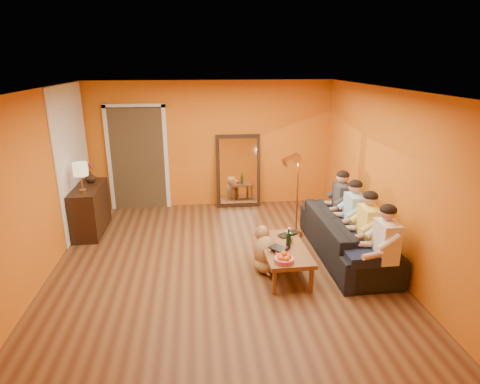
{
  "coord_description": "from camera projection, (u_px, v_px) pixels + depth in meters",
  "views": [
    {
      "loc": [
        -0.31,
        -5.44,
        2.98
      ],
      "look_at": [
        0.35,
        0.5,
        1.0
      ],
      "focal_mm": 30.0,
      "sensor_mm": 36.0,
      "label": 1
    }
  ],
  "objects": [
    {
      "name": "room_shell",
      "position": [
        218.0,
        177.0,
        6.05
      ],
      "size": [
        5.0,
        5.5,
        2.6
      ],
      "color": "brown",
      "rests_on": "ground"
    },
    {
      "name": "white_accent",
      "position": [
        73.0,
        159.0,
        7.09
      ],
      "size": [
        0.02,
        1.9,
        2.58
      ],
      "primitive_type": "cube",
      "color": "white",
      "rests_on": "wall_left"
    },
    {
      "name": "doorway_recess",
      "position": [
        139.0,
        158.0,
        8.29
      ],
      "size": [
        1.06,
        0.3,
        2.1
      ],
      "primitive_type": "cube",
      "color": "#3F2D19",
      "rests_on": "floor"
    },
    {
      "name": "door_jamb_left",
      "position": [
        109.0,
        160.0,
        8.11
      ],
      "size": [
        0.08,
        0.06,
        2.2
      ],
      "primitive_type": "cube",
      "color": "white",
      "rests_on": "wall_back"
    },
    {
      "name": "door_jamb_right",
      "position": [
        166.0,
        158.0,
        8.23
      ],
      "size": [
        0.08,
        0.06,
        2.2
      ],
      "primitive_type": "cube",
      "color": "white",
      "rests_on": "wall_back"
    },
    {
      "name": "door_header",
      "position": [
        134.0,
        106.0,
        7.84
      ],
      "size": [
        1.22,
        0.06,
        0.08
      ],
      "primitive_type": "cube",
      "color": "white",
      "rests_on": "wall_back"
    },
    {
      "name": "mirror_frame",
      "position": [
        238.0,
        171.0,
        8.41
      ],
      "size": [
        0.92,
        0.27,
        1.51
      ],
      "primitive_type": "cube",
      "rotation": [
        -0.14,
        0.0,
        0.0
      ],
      "color": "black",
      "rests_on": "floor"
    },
    {
      "name": "mirror_glass",
      "position": [
        238.0,
        171.0,
        8.37
      ],
      "size": [
        0.78,
        0.21,
        1.35
      ],
      "primitive_type": "cube",
      "rotation": [
        -0.14,
        0.0,
        0.0
      ],
      "color": "white",
      "rests_on": "mirror_frame"
    },
    {
      "name": "sideboard",
      "position": [
        91.0,
        209.0,
        7.2
      ],
      "size": [
        0.44,
        1.18,
        0.85
      ],
      "primitive_type": "cube",
      "color": "black",
      "rests_on": "floor"
    },
    {
      "name": "table_lamp",
      "position": [
        81.0,
        177.0,
        6.7
      ],
      "size": [
        0.24,
        0.24,
        0.51
      ],
      "primitive_type": null,
      "color": "beige",
      "rests_on": "sideboard"
    },
    {
      "name": "sofa",
      "position": [
        347.0,
        236.0,
        6.31
      ],
      "size": [
        2.3,
        0.9,
        0.67
      ],
      "primitive_type": "imported",
      "rotation": [
        0.0,
        0.0,
        1.57
      ],
      "color": "black",
      "rests_on": "floor"
    },
    {
      "name": "coffee_table",
      "position": [
        283.0,
        260.0,
        5.83
      ],
      "size": [
        0.64,
        1.23,
        0.42
      ],
      "primitive_type": null,
      "rotation": [
        0.0,
        0.0,
        0.02
      ],
      "color": "brown",
      "rests_on": "floor"
    },
    {
      "name": "floor_lamp",
      "position": [
        297.0,
        197.0,
        6.92
      ],
      "size": [
        0.34,
        0.29,
        1.44
      ],
      "primitive_type": null,
      "rotation": [
        0.0,
        0.0,
        0.19
      ],
      "color": "#CA7E3B",
      "rests_on": "floor"
    },
    {
      "name": "dog",
      "position": [
        265.0,
        249.0,
        5.9
      ],
      "size": [
        0.38,
        0.58,
        0.67
      ],
      "primitive_type": null,
      "rotation": [
        0.0,
        0.0,
        -0.02
      ],
      "color": "#9D7D47",
      "rests_on": "floor"
    },
    {
      "name": "person_far_left",
      "position": [
        385.0,
        248.0,
        5.3
      ],
      "size": [
        0.7,
        0.44,
        1.22
      ],
      "primitive_type": null,
      "color": "silver",
      "rests_on": "sofa"
    },
    {
      "name": "person_mid_left",
      "position": [
        368.0,
        231.0,
        5.82
      ],
      "size": [
        0.7,
        0.44,
        1.22
      ],
      "primitive_type": null,
      "color": "#FDDD54",
      "rests_on": "sofa"
    },
    {
      "name": "person_mid_right",
      "position": [
        354.0,
        217.0,
        6.34
      ],
      "size": [
        0.7,
        0.44,
        1.22
      ],
      "primitive_type": null,
      "color": "#9CCFF1",
      "rests_on": "sofa"
    },
    {
      "name": "person_far_right",
      "position": [
        342.0,
        205.0,
        6.85
      ],
      "size": [
        0.7,
        0.44,
        1.22
      ],
      "primitive_type": null,
      "color": "#343338",
      "rests_on": "sofa"
    },
    {
      "name": "fruit_bowl",
      "position": [
        284.0,
        257.0,
        5.3
      ],
      "size": [
        0.26,
        0.26,
        0.16
      ],
      "primitive_type": null,
      "color": "#D94C75",
      "rests_on": "coffee_table"
    },
    {
      "name": "wine_bottle",
      "position": [
        289.0,
        238.0,
        5.67
      ],
      "size": [
        0.07,
        0.07,
        0.31
      ],
      "primitive_type": "cylinder",
      "color": "black",
      "rests_on": "coffee_table"
    },
    {
      "name": "tumbler",
      "position": [
        290.0,
        240.0,
        5.88
      ],
      "size": [
        0.1,
        0.1,
        0.09
      ],
      "primitive_type": "imported",
      "rotation": [
        0.0,
        0.0,
        0.12
      ],
      "color": "#B27F3F",
      "rests_on": "coffee_table"
    },
    {
      "name": "laptop",
      "position": [
        291.0,
        235.0,
        6.11
      ],
      "size": [
        0.42,
        0.37,
        0.03
      ],
      "primitive_type": "imported",
      "rotation": [
        0.0,
        0.0,
        0.53
      ],
      "color": "black",
      "rests_on": "coffee_table"
    },
    {
      "name": "book_lower",
      "position": [
        274.0,
        253.0,
        5.55
      ],
      "size": [
        0.22,
        0.26,
        0.02
      ],
      "primitive_type": "imported",
      "rotation": [
        0.0,
        0.0,
        0.28
      ],
      "color": "black",
      "rests_on": "coffee_table"
    },
    {
      "name": "book_mid",
      "position": [
        275.0,
        251.0,
        5.56
      ],
      "size": [
        0.21,
        0.28,
        0.02
      ],
      "primitive_type": "imported",
      "rotation": [
        0.0,
        0.0,
        -0.02
      ],
      "color": "#BB1531",
      "rests_on": "book_lower"
    },
    {
      "name": "book_upper",
      "position": [
        275.0,
        251.0,
        5.53
      ],
      "size": [
        0.3,
        0.31,
        0.02
      ],
      "primitive_type": "imported",
      "rotation": [
        0.0,
        0.0,
        0.71
      ],
      "color": "black",
      "rests_on": "book_mid"
    },
    {
      "name": "vase",
      "position": [
        90.0,
        177.0,
        7.27
      ],
      "size": [
        0.2,
        0.2,
        0.2
      ],
      "primitive_type": "imported",
      "color": "black",
      "rests_on": "sideboard"
    },
    {
      "name": "flowers",
      "position": [
        89.0,
        166.0,
        7.2
      ],
      "size": [
        0.17,
        0.17,
        0.39
      ],
      "primitive_type": null,
      "color": "#BB1531",
      "rests_on": "vase"
    }
  ]
}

